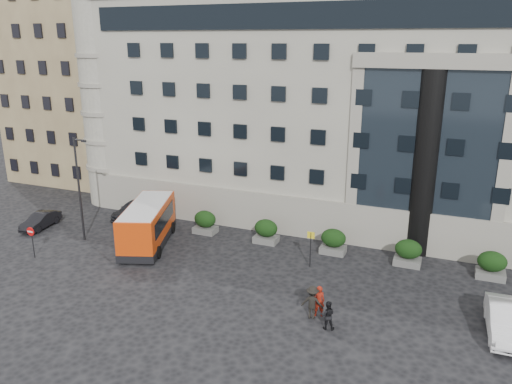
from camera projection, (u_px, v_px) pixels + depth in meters
ground at (204, 284)px, 31.56m from camera, size 120.00×120.00×0.00m
civic_building at (370, 105)px, 46.19m from camera, size 44.00×24.00×18.00m
entrance_column at (425, 165)px, 34.40m from camera, size 1.80×1.80×13.00m
apartment_near at (94, 85)px, 55.01m from camera, size 14.00×14.00×20.00m
apartment_far at (160, 67)px, 71.72m from camera, size 13.00×13.00×22.00m
hedge_a at (205, 222)px, 39.63m from camera, size 1.80×1.26×1.84m
hedge_b at (266, 231)px, 37.75m from camera, size 1.80×1.26×1.84m
hedge_c at (333, 241)px, 35.86m from camera, size 1.80×1.26×1.84m
hedge_d at (408, 252)px, 33.98m from camera, size 1.80×1.26×1.84m
hedge_e at (492, 265)px, 32.09m from camera, size 1.80×1.26×1.84m
street_lamp at (79, 185)px, 37.26m from camera, size 1.16×0.18×8.00m
bus_stop_sign at (311, 243)px, 33.48m from camera, size 0.50×0.08×2.52m
no_entry_sign at (31, 236)px, 34.87m from camera, size 0.64×0.16×2.32m
minibus at (148, 223)px, 37.12m from camera, size 4.98×7.98×3.15m
red_truck at (171, 182)px, 49.48m from camera, size 2.41×4.71×2.47m
parked_car_b at (41, 221)px, 40.79m from camera, size 1.76×3.94×1.26m
parked_car_c at (134, 209)px, 43.28m from camera, size 2.32×4.83×1.36m
parked_car_d at (137, 193)px, 47.99m from camera, size 2.59×4.66×1.23m
white_taxi at (505, 321)px, 25.96m from camera, size 1.94×4.93×1.60m
pedestrian_a at (319, 301)px, 27.68m from camera, size 0.80×0.68×1.85m
pedestrian_b at (328, 315)px, 26.47m from camera, size 0.92×0.79×1.62m
pedestrian_c at (312, 302)px, 27.45m from camera, size 1.31×0.83×1.93m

